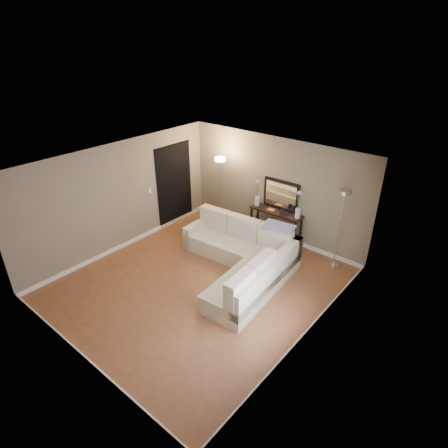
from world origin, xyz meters
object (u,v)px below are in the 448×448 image
Objects in this scene: console_table at (272,223)px; floor_lamp_unlit at (341,214)px; sectional_sofa at (244,257)px; floor_lamp_lit at (220,179)px.

floor_lamp_unlit is at bearing -3.00° from console_table.
floor_lamp_lit is at bearing 143.26° from sectional_sofa.
floor_lamp_lit reaches higher than sectional_sofa.
floor_lamp_unlit is at bearing 1.97° from floor_lamp_lit.
floor_lamp_lit is 3.29m from floor_lamp_unlit.
floor_lamp_lit reaches higher than console_table.
console_table is 1.79m from floor_lamp_lit.
floor_lamp_lit is (-1.82, 1.36, 1.00)m from sectional_sofa.
floor_lamp_unlit reaches higher than sectional_sofa.
console_table is at bearing 177.00° from floor_lamp_unlit.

